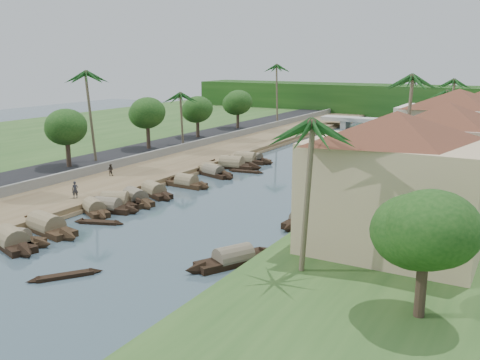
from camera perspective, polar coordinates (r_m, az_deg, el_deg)
The scene contains 46 objects.
ground at distance 50.33m, azimuth -5.44°, elevation -4.41°, with size 220.00×220.00×0.00m, color #3D515C.
left_bank at distance 75.06m, azimuth -6.79°, elevation 1.69°, with size 10.00×180.00×0.80m, color brown.
right_bank at distance 61.63m, azimuth 20.53°, elevation -1.36°, with size 16.00×180.00×1.20m, color #2A4F1F.
road at distance 80.25m, azimuth -11.71°, elevation 2.46°, with size 8.00×180.00×1.40m, color black.
retaining_wall at distance 77.40m, azimuth -9.33°, elevation 2.67°, with size 0.40×180.00×1.10m, color slate.
far_left_fill at distance 99.53m, azimuth -23.34°, elevation 3.66°, with size 45.00×220.00×1.35m, color #2A4F1F.
treeline at distance 142.44m, azimuth 18.33°, elevation 7.93°, with size 120.00×14.00×8.00m.
bridge at distance 115.45m, azimuth 15.46°, elevation 5.93°, with size 28.00×4.00×2.40m.
building_near at distance 39.25m, azimuth 15.97°, elevation -0.20°, with size 14.85×14.85×10.20m.
building_mid at distance 54.57m, azimuth 21.00°, elevation 2.78°, with size 14.11×14.11×9.70m.
building_far at distance 68.40m, azimuth 22.00°, elevation 4.82°, with size 15.59×15.59×10.20m.
sampan_0 at distance 47.87m, azimuth -23.06°, elevation -5.83°, with size 7.64×3.16×2.00m.
sampan_1 at distance 47.28m, azimuth -23.16°, elevation -6.06°, with size 8.21×4.22×2.37m.
sampan_2 at distance 50.18m, azimuth -19.98°, elevation -4.71°, with size 9.57×3.54×2.44m.
sampan_3 at distance 54.83m, azimuth -13.98°, elevation -2.83°, with size 7.60×2.97×2.03m.
sampan_4 at distance 54.54m, azimuth -15.32°, elevation -3.00°, with size 6.81×4.52×2.00m.
sampan_5 at distance 56.20m, azimuth -13.17°, elevation -2.39°, with size 7.69×4.98×2.41m.
sampan_6 at distance 57.35m, azimuth -11.11°, elevation -1.99°, with size 7.66×4.79×2.27m.
sampan_7 at distance 60.12m, azimuth -9.17°, elevation -1.21°, with size 7.90×4.76×2.13m.
sampan_8 at distance 63.60m, azimuth -5.73°, elevation -0.33°, with size 7.05×2.13×2.17m.
sampan_9 at distance 69.09m, azimuth -2.85°, elevation 0.79°, with size 8.05×3.93×2.04m.
sampan_10 at distance 69.71m, azimuth -3.04°, elevation 0.90°, with size 7.87×3.59×2.14m.
sampan_11 at distance 73.91m, azimuth -0.89°, elevation 1.62°, with size 9.31×3.23×2.57m.
sampan_12 at distance 78.38m, azimuth 1.37°, elevation 2.27°, with size 8.21×3.34×1.96m.
sampan_13 at distance 77.55m, azimuth 0.60°, elevation 2.16°, with size 8.80×2.58×2.35m.
sampan_14 at distance 39.97m, azimuth -0.70°, elevation -8.42°, with size 5.23×7.99×2.03m.
sampan_15 at distance 49.92m, azimuth 6.82°, elevation -4.09°, with size 2.19×7.84×2.09m.
sampan_16 at distance 64.85m, azimuth 12.82°, elevation -0.33°, with size 3.14×8.71×2.10m.
canoe_0 at distance 39.73m, azimuth -18.14°, elevation -9.72°, with size 3.70×4.62×0.69m.
canoe_1 at distance 51.08m, azimuth -14.82°, elevation -4.42°, with size 4.91×2.44×0.80m.
canoe_2 at distance 71.02m, azimuth 0.65°, elevation 0.89°, with size 5.08×1.57×0.73m.
palm_0 at distance 33.63m, azimuth 7.15°, elevation 5.72°, with size 3.20×3.20×11.39m.
palm_1 at distance 48.14m, azimuth 15.29°, elevation 5.58°, with size 3.20×3.20×9.69m.
palm_2 at distance 60.63m, azimuth 17.66°, elevation 10.19°, with size 3.20×3.20×13.32m.
palm_3 at distance 78.43m, azimuth 21.09°, elevation 8.65°, with size 3.20×3.20×10.79m.
palm_5 at distance 73.17m, azimuth -15.76°, elevation 10.73°, with size 3.20×3.20×13.16m.
palm_6 at distance 85.42m, azimuth -6.26°, elevation 8.99°, with size 3.20×3.20×9.46m.
palm_7 at distance 95.32m, azimuth 21.50°, elevation 9.73°, with size 3.20×3.20×11.61m.
palm_8 at distance 112.01m, azimuth 4.06°, elevation 11.94°, with size 3.20×3.20×13.45m.
tree_2 at distance 70.55m, azimuth -18.03°, elevation 5.32°, with size 5.14×5.14×7.14m.
tree_3 at distance 82.02m, azimuth -9.85°, elevation 6.99°, with size 5.29×5.29×7.53m.
tree_4 at distance 92.83m, azimuth -4.56°, elevation 7.46°, with size 5.11×5.11×6.86m.
tree_5 at distance 104.69m, azimuth -0.24°, elevation 8.21°, with size 5.41×5.41×7.14m.
tree_7 at distance 29.86m, azimuth 19.18°, elevation -5.23°, with size 4.97×4.97×6.96m.
person_near at distance 57.49m, azimuth -17.18°, elevation -1.00°, with size 0.64×0.42×1.75m, color #2B2C34.
person_far at distance 67.23m, azimuth -13.64°, elevation 1.06°, with size 0.71×0.55×1.45m, color #2E2720.
Camera 1 is at (27.63, -39.30, 15.02)m, focal length 40.00 mm.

